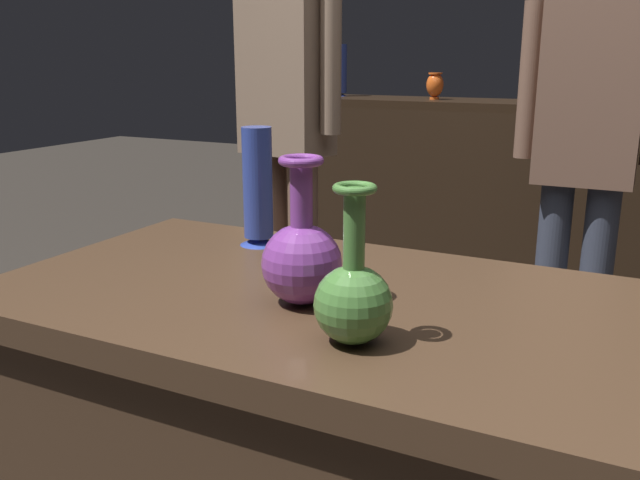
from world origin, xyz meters
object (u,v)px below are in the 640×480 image
(visitor_center_back, at_px, (586,141))
(vase_left_accent, at_px, (258,190))
(vase_tall_behind, at_px, (353,296))
(shelf_vase_left, at_px, (435,85))
(visitor_near_left, at_px, (286,106))
(vase_centerpiece, at_px, (302,257))
(shelf_vase_far_left, at_px, (340,71))
(shelf_vase_center, at_px, (554,75))

(visitor_center_back, bearing_deg, vase_left_accent, 67.00)
(vase_tall_behind, bearing_deg, vase_left_accent, 135.71)
(vase_left_accent, distance_m, shelf_vase_left, 1.99)
(visitor_near_left, bearing_deg, vase_tall_behind, 135.14)
(vase_centerpiece, distance_m, shelf_vase_far_left, 2.52)
(vase_left_accent, relative_size, visitor_center_back, 0.16)
(vase_tall_behind, height_order, shelf_vase_far_left, shelf_vase_far_left)
(shelf_vase_center, distance_m, visitor_near_left, 1.34)
(shelf_vase_left, relative_size, visitor_center_back, 0.08)
(vase_tall_behind, distance_m, shelf_vase_center, 2.44)
(vase_left_accent, height_order, visitor_near_left, visitor_near_left)
(visitor_center_back, bearing_deg, shelf_vase_far_left, -31.96)
(visitor_center_back, distance_m, visitor_near_left, 1.03)
(vase_centerpiece, relative_size, shelf_vase_center, 1.12)
(shelf_vase_far_left, xyz_separation_m, visitor_center_back, (1.28, -0.79, -0.20))
(shelf_vase_far_left, xyz_separation_m, shelf_vase_center, (1.04, 0.03, -0.01))
(shelf_vase_left, xyz_separation_m, visitor_center_back, (0.76, -0.74, -0.14))
(vase_centerpiece, height_order, shelf_vase_far_left, shelf_vase_far_left)
(vase_left_accent, xyz_separation_m, visitor_center_back, (0.52, 1.24, -0.01))
(shelf_vase_far_left, xyz_separation_m, shelf_vase_left, (0.52, -0.05, -0.06))
(vase_left_accent, bearing_deg, visitor_near_left, 116.06)
(vase_tall_behind, relative_size, visitor_center_back, 0.14)
(vase_tall_behind, relative_size, shelf_vase_center, 1.05)
(vase_centerpiece, bearing_deg, shelf_vase_center, 89.11)
(shelf_vase_center, bearing_deg, vase_left_accent, -97.82)
(vase_centerpiece, xyz_separation_m, visitor_center_back, (0.27, 1.50, 0.04))
(shelf_vase_far_left, bearing_deg, visitor_near_left, -74.58)
(shelf_vase_center, height_order, shelf_vase_left, shelf_vase_center)
(vase_left_accent, bearing_deg, vase_centerpiece, -47.37)
(vase_tall_behind, height_order, shelf_vase_center, shelf_vase_center)
(shelf_vase_far_left, relative_size, visitor_near_left, 0.15)
(shelf_vase_center, xyz_separation_m, shelf_vase_left, (-0.52, -0.08, -0.05))
(shelf_vase_left, bearing_deg, shelf_vase_center, 8.80)
(vase_left_accent, bearing_deg, visitor_center_back, 67.24)
(shelf_vase_left, distance_m, visitor_near_left, 1.06)
(vase_centerpiece, xyz_separation_m, shelf_vase_center, (0.04, 2.32, 0.23))
(vase_centerpiece, height_order, vase_left_accent, vase_left_accent)
(shelf_vase_far_left, bearing_deg, shelf_vase_left, -5.90)
(vase_centerpiece, relative_size, vase_left_accent, 0.96)
(vase_centerpiece, distance_m, vase_tall_behind, 0.17)
(vase_left_accent, xyz_separation_m, shelf_vase_center, (0.28, 2.05, 0.19))
(vase_tall_behind, bearing_deg, visitor_center_back, 85.18)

